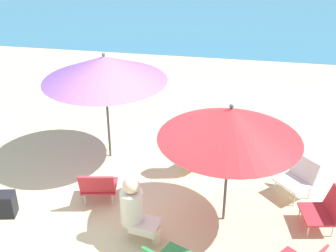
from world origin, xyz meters
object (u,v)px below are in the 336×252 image
umbrella_red (230,124)px  beach_bag (7,204)px  person_a (188,149)px  beach_chair_e (325,210)px  person_b (136,209)px  umbrella_purple (104,68)px  beach_chair_a (298,177)px  beach_chair_d (98,186)px

umbrella_red → beach_bag: (-3.05, -0.45, -1.34)m
beach_bag → person_a: bearing=33.1°
beach_chair_e → person_b: bearing=4.1°
umbrella_purple → beach_bag: umbrella_purple is taller
person_b → beach_bag: size_ratio=2.64×
umbrella_red → beach_bag: bearing=-171.6°
beach_bag → beach_chair_a: bearing=16.8°
umbrella_red → beach_chair_a: (1.06, 0.79, -1.20)m
umbrella_purple → beach_chair_e: 3.90m
beach_chair_e → beach_chair_a: bearing=-78.3°
person_a → person_b: bearing=-161.6°
beach_chair_a → beach_chair_e: bearing=69.7°
person_b → beach_bag: 1.96m
beach_chair_a → umbrella_purple: bearing=-53.5°
umbrella_purple → beach_chair_a: bearing=-10.5°
person_b → beach_chair_e: bearing=25.8°
umbrella_red → beach_bag: size_ratio=5.24×
beach_chair_a → person_a: size_ratio=0.75×
beach_chair_e → beach_bag: (-4.40, -0.52, -0.11)m
umbrella_purple → beach_bag: 2.52m
beach_chair_e → beach_chair_d: bearing=-10.3°
umbrella_purple → person_a: 1.86m
beach_chair_a → beach_bag: size_ratio=1.90×
umbrella_purple → beach_chair_d: 1.89m
person_a → person_b: person_b is taller
umbrella_purple → person_b: umbrella_purple is taller
beach_chair_a → person_b: size_ratio=0.72×
beach_chair_e → umbrella_purple: bearing=-31.6°
beach_bag → beach_chair_d: bearing=22.0°
person_a → beach_bag: size_ratio=2.55×
umbrella_red → beach_bag: umbrella_red is taller
person_a → umbrella_red: bearing=-115.2°
umbrella_red → beach_chair_a: umbrella_red is taller
beach_chair_d → beach_chair_e: 3.20m
umbrella_red → umbrella_purple: bearing=146.5°
beach_chair_a → beach_chair_e: (0.30, -0.72, -0.03)m
beach_chair_e → person_b: 2.57m
person_b → beach_bag: (-1.93, 0.14, -0.29)m
umbrella_purple → beach_chair_a: (3.13, -0.58, -1.31)m
beach_chair_a → beach_bag: bearing=-26.1°
person_a → beach_bag: (-2.38, -1.55, -0.26)m
beach_chair_e → person_b: person_b is taller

